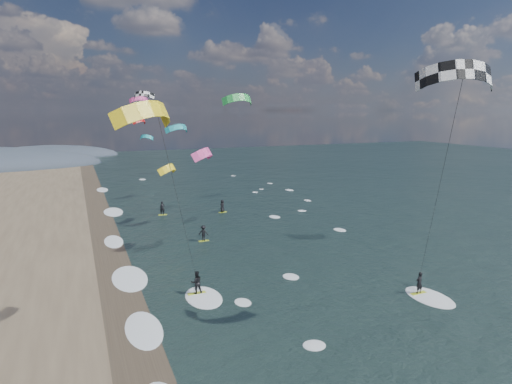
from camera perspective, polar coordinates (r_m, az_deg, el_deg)
name	(u,v)px	position (r m, az deg, el deg)	size (l,w,h in m)	color
ground	(349,339)	(27.82, 12.27, -18.61)	(260.00, 260.00, 0.00)	black
wet_sand_strip	(124,305)	(32.62, -17.20, -14.24)	(3.00, 240.00, 0.00)	#382D23
kitesurfer_near_a	(455,129)	(26.89, 24.99, 7.64)	(7.81, 9.00, 16.59)	#BCCF24
kitesurfer_near_b	(173,178)	(26.02, -11.02, 1.85)	(7.12, 9.15, 14.63)	#BCCF24
far_kitesurfers	(201,218)	(51.89, -7.40, -3.42)	(8.88, 13.96, 1.81)	#BCCF24
bg_kite_field	(158,119)	(74.80, -12.88, 9.42)	(10.11, 71.40, 10.47)	teal
shoreline_surf	(133,279)	(37.08, -16.11, -11.07)	(2.40, 79.40, 0.11)	white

